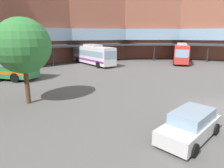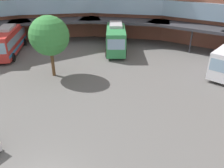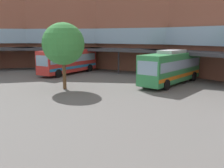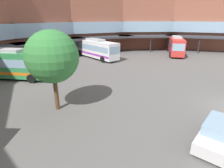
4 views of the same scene
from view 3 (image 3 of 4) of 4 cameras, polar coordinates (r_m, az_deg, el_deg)
The scene contains 4 objects.
station_building at distance 25.34m, azimuth 6.97°, elevation 16.49°, with size 74.91×43.03×16.85m.
bus_0 at distance 37.59m, azimuth -9.66°, elevation 5.21°, with size 5.58×10.44×3.83m.
bus_4 at distance 29.87m, azimuth 13.07°, elevation 3.74°, with size 4.65×10.85×3.86m.
plaza_tree at distance 26.43m, azimuth -10.80°, elevation 8.75°, with size 4.26×4.26×6.75m.
Camera 3 is at (17.48, 1.60, 5.38)m, focal length 41.05 mm.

